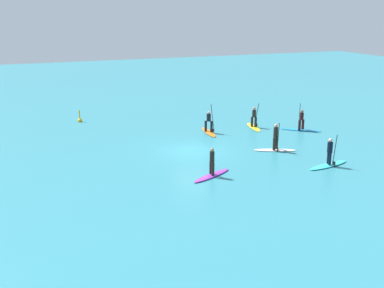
# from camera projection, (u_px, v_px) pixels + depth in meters

# --- Properties ---
(ground_plane) EXTENTS (120.00, 120.00, 0.00)m
(ground_plane) POSITION_uv_depth(u_px,v_px,m) (192.00, 151.00, 33.82)
(ground_plane) COLOR teal
(ground_plane) RESTS_ON ground
(surfer_on_white_board) EXTENTS (2.93, 1.80, 2.09)m
(surfer_on_white_board) POSITION_uv_depth(u_px,v_px,m) (275.00, 143.00, 33.76)
(surfer_on_white_board) COLOR white
(surfer_on_white_board) RESTS_ON ground_plane
(surfer_on_orange_board) EXTENTS (0.96, 3.23, 2.34)m
(surfer_on_orange_board) POSITION_uv_depth(u_px,v_px,m) (209.00, 127.00, 38.59)
(surfer_on_orange_board) COLOR orange
(surfer_on_orange_board) RESTS_ON ground_plane
(surfer_on_teal_board) EXTENTS (3.32, 1.37, 2.06)m
(surfer_on_teal_board) POSITION_uv_depth(u_px,v_px,m) (329.00, 160.00, 30.56)
(surfer_on_teal_board) COLOR #33C6CC
(surfer_on_teal_board) RESTS_ON ground_plane
(surfer_on_blue_board) EXTENTS (2.86, 2.63, 2.24)m
(surfer_on_blue_board) POSITION_uv_depth(u_px,v_px,m) (301.00, 125.00, 39.31)
(surfer_on_blue_board) COLOR #1E8CD1
(surfer_on_blue_board) RESTS_ON ground_plane
(surfer_on_yellow_board) EXTENTS (1.28, 3.16, 2.00)m
(surfer_on_yellow_board) POSITION_uv_depth(u_px,v_px,m) (254.00, 122.00, 40.24)
(surfer_on_yellow_board) COLOR yellow
(surfer_on_yellow_board) RESTS_ON ground_plane
(surfer_on_purple_board) EXTENTS (3.09, 1.98, 1.72)m
(surfer_on_purple_board) POSITION_uv_depth(u_px,v_px,m) (212.00, 170.00, 28.71)
(surfer_on_purple_board) COLOR purple
(surfer_on_purple_board) RESTS_ON ground_plane
(marker_buoy) EXTENTS (0.39, 0.39, 1.14)m
(marker_buoy) POSITION_uv_depth(u_px,v_px,m) (80.00, 120.00, 42.33)
(marker_buoy) COLOR yellow
(marker_buoy) RESTS_ON ground_plane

